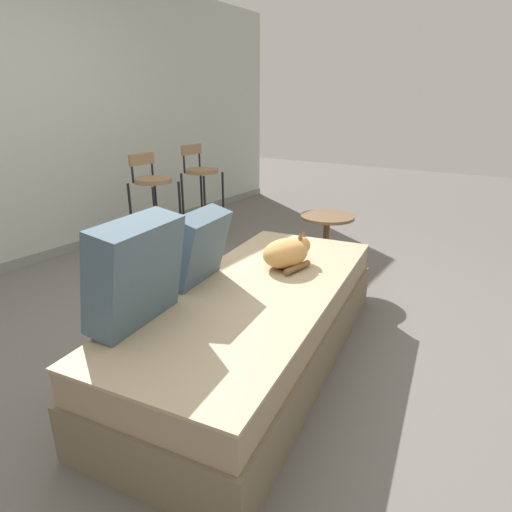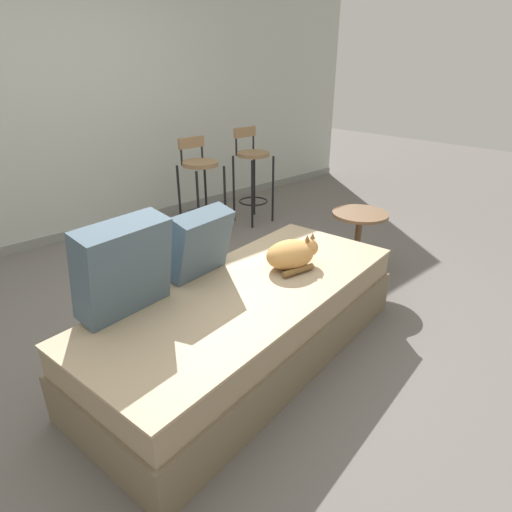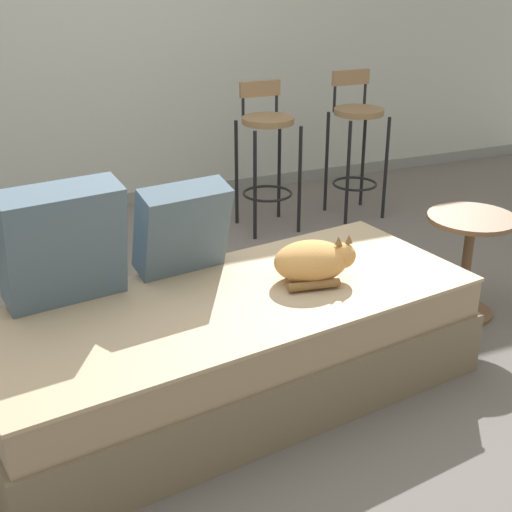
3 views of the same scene
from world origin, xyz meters
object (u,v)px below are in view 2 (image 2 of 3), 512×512
object	(u,v)px
bar_stool_near_window	(200,180)
side_table	(358,235)
couch	(249,322)
throw_pillow_corner	(123,268)
throw_pillow_middle	(199,243)
cat	(292,254)
bar_stool_by_doorway	(252,168)

from	to	relation	value
bar_stool_near_window	side_table	xyz separation A→B (m)	(0.42, -1.56, -0.23)
couch	throw_pillow_corner	size ratio (longest dim) A/B	4.33
couch	throw_pillow_middle	size ratio (longest dim) A/B	5.19
couch	side_table	bearing A→B (deg)	8.76
throw_pillow_middle	cat	bearing A→B (deg)	-30.63
bar_stool_near_window	bar_stool_by_doorway	size ratio (longest dim) A/B	0.97
bar_stool_near_window	bar_stool_by_doorway	xyz separation A→B (m)	(0.68, 0.00, 0.01)
throw_pillow_corner	bar_stool_near_window	world-z (taller)	bar_stool_near_window
couch	bar_stool_near_window	size ratio (longest dim) A/B	2.23
throw_pillow_corner	cat	distance (m)	1.03
couch	side_table	world-z (taller)	side_table
cat	bar_stool_near_window	size ratio (longest dim) A/B	0.37
cat	bar_stool_by_doorway	size ratio (longest dim) A/B	0.36
throw_pillow_corner	throw_pillow_middle	bearing A→B (deg)	8.76
couch	bar_stool_near_window	distance (m)	2.03
throw_pillow_middle	bar_stool_by_doorway	size ratio (longest dim) A/B	0.42
throw_pillow_corner	bar_stool_by_doorway	size ratio (longest dim) A/B	0.50
bar_stool_near_window	side_table	world-z (taller)	bar_stool_near_window
bar_stool_by_doorway	throw_pillow_middle	bearing A→B (deg)	-139.82
couch	bar_stool_near_window	bearing A→B (deg)	61.91
bar_stool_by_doorway	side_table	distance (m)	1.60
throw_pillow_middle	cat	distance (m)	0.58
bar_stool_near_window	throw_pillow_middle	bearing A→B (deg)	-125.69
throw_pillow_middle	bar_stool_near_window	world-z (taller)	bar_stool_near_window
couch	bar_stool_by_doorway	world-z (taller)	bar_stool_by_doorway
couch	throw_pillow_corner	xyz separation A→B (m)	(-0.61, 0.24, 0.47)
throw_pillow_corner	throw_pillow_middle	world-z (taller)	throw_pillow_corner
throw_pillow_middle	bar_stool_by_doorway	xyz separation A→B (m)	(1.72, 1.45, -0.07)
couch	throw_pillow_middle	bearing A→B (deg)	107.73
throw_pillow_middle	bar_stool_near_window	size ratio (longest dim) A/B	0.43
cat	bar_stool_by_doorway	world-z (taller)	bar_stool_by_doorway
throw_pillow_middle	bar_stool_near_window	bearing A→B (deg)	54.31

